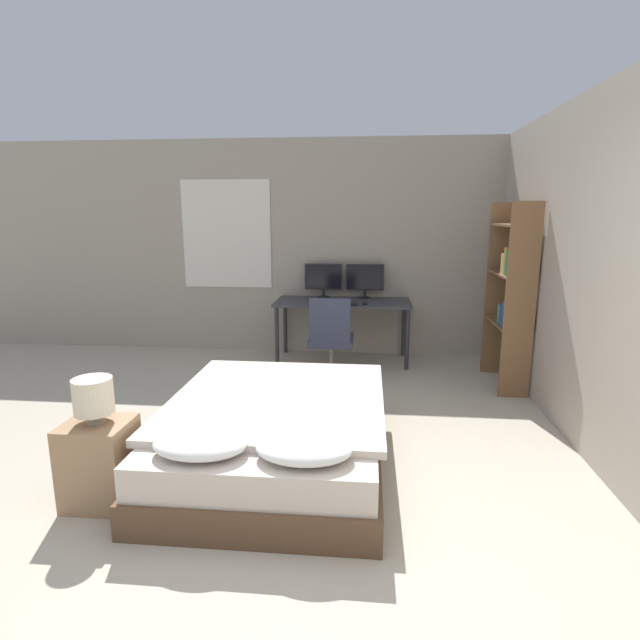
{
  "coord_description": "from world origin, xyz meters",
  "views": [
    {
      "loc": [
        0.34,
        -2.15,
        1.79
      ],
      "look_at": [
        -0.13,
        2.68,
        0.75
      ],
      "focal_mm": 28.0,
      "sensor_mm": 36.0,
      "label": 1
    }
  ],
  "objects_px": {
    "office_chair": "(331,346)",
    "keyboard": "(342,304)",
    "monitor_left": "(323,278)",
    "bed": "(276,433)",
    "desk": "(343,308)",
    "nightstand": "(100,463)",
    "bedside_lamp": "(93,396)",
    "bookshelf": "(512,289)",
    "monitor_right": "(365,279)",
    "computer_mouse": "(365,303)"
  },
  "relations": [
    {
      "from": "office_chair",
      "to": "keyboard",
      "type": "bearing_deg",
      "value": 78.89
    },
    {
      "from": "monitor_left",
      "to": "keyboard",
      "type": "distance_m",
      "value": 0.6
    },
    {
      "from": "bed",
      "to": "desk",
      "type": "height_order",
      "value": "desk"
    },
    {
      "from": "nightstand",
      "to": "desk",
      "type": "relative_size",
      "value": 0.33
    },
    {
      "from": "bedside_lamp",
      "to": "bookshelf",
      "type": "distance_m",
      "value": 3.97
    },
    {
      "from": "monitor_left",
      "to": "bookshelf",
      "type": "xyz_separation_m",
      "value": [
        2.01,
        -1.04,
        0.05
      ]
    },
    {
      "from": "desk",
      "to": "office_chair",
      "type": "relative_size",
      "value": 1.76
    },
    {
      "from": "monitor_right",
      "to": "computer_mouse",
      "type": "xyz_separation_m",
      "value": [
        0.01,
        -0.49,
        -0.23
      ]
    },
    {
      "from": "bed",
      "to": "keyboard",
      "type": "bearing_deg",
      "value": 81.97
    },
    {
      "from": "computer_mouse",
      "to": "bed",
      "type": "bearing_deg",
      "value": -104.08
    },
    {
      "from": "monitor_right",
      "to": "monitor_left",
      "type": "bearing_deg",
      "value": 180.0
    },
    {
      "from": "monitor_left",
      "to": "keyboard",
      "type": "height_order",
      "value": "monitor_left"
    },
    {
      "from": "monitor_left",
      "to": "desk",
      "type": "bearing_deg",
      "value": -43.68
    },
    {
      "from": "computer_mouse",
      "to": "office_chair",
      "type": "bearing_deg",
      "value": -127.43
    },
    {
      "from": "monitor_left",
      "to": "bookshelf",
      "type": "relative_size",
      "value": 0.25
    },
    {
      "from": "bed",
      "to": "monitor_left",
      "type": "distance_m",
      "value": 3.01
    },
    {
      "from": "bed",
      "to": "monitor_right",
      "type": "relative_size",
      "value": 4.17
    },
    {
      "from": "desk",
      "to": "office_chair",
      "type": "height_order",
      "value": "office_chair"
    },
    {
      "from": "desk",
      "to": "computer_mouse",
      "type": "bearing_deg",
      "value": -42.62
    },
    {
      "from": "nightstand",
      "to": "office_chair",
      "type": "relative_size",
      "value": 0.58
    },
    {
      "from": "bed",
      "to": "nightstand",
      "type": "distance_m",
      "value": 1.16
    },
    {
      "from": "desk",
      "to": "monitor_right",
      "type": "relative_size",
      "value": 3.45
    },
    {
      "from": "bedside_lamp",
      "to": "bookshelf",
      "type": "xyz_separation_m",
      "value": [
        3.1,
        2.46,
        0.34
      ]
    },
    {
      "from": "bed",
      "to": "computer_mouse",
      "type": "relative_size",
      "value": 28.12
    },
    {
      "from": "nightstand",
      "to": "desk",
      "type": "height_order",
      "value": "desk"
    },
    {
      "from": "keyboard",
      "to": "bookshelf",
      "type": "bearing_deg",
      "value": -17.34
    },
    {
      "from": "nightstand",
      "to": "monitor_right",
      "type": "height_order",
      "value": "monitor_right"
    },
    {
      "from": "bed",
      "to": "keyboard",
      "type": "height_order",
      "value": "keyboard"
    },
    {
      "from": "computer_mouse",
      "to": "bookshelf",
      "type": "relative_size",
      "value": 0.04
    },
    {
      "from": "monitor_right",
      "to": "office_chair",
      "type": "xyz_separation_m",
      "value": [
        -0.35,
        -0.96,
        -0.62
      ]
    },
    {
      "from": "bedside_lamp",
      "to": "computer_mouse",
      "type": "height_order",
      "value": "bedside_lamp"
    },
    {
      "from": "bedside_lamp",
      "to": "monitor_left",
      "type": "distance_m",
      "value": 3.67
    },
    {
      "from": "computer_mouse",
      "to": "bookshelf",
      "type": "distance_m",
      "value": 1.61
    },
    {
      "from": "desk",
      "to": "keyboard",
      "type": "xyz_separation_m",
      "value": [
        0.0,
        -0.24,
        0.09
      ]
    },
    {
      "from": "bedside_lamp",
      "to": "bed",
      "type": "bearing_deg",
      "value": 30.13
    },
    {
      "from": "desk",
      "to": "bedside_lamp",
      "type": "bearing_deg",
      "value": -112.49
    },
    {
      "from": "monitor_left",
      "to": "office_chair",
      "type": "xyz_separation_m",
      "value": [
        0.17,
        -0.96,
        -0.62
      ]
    },
    {
      "from": "bed",
      "to": "nightstand",
      "type": "height_order",
      "value": "bed"
    },
    {
      "from": "bedside_lamp",
      "to": "bookshelf",
      "type": "bearing_deg",
      "value": 38.44
    },
    {
      "from": "nightstand",
      "to": "office_chair",
      "type": "bearing_deg",
      "value": 63.72
    },
    {
      "from": "desk",
      "to": "office_chair",
      "type": "xyz_separation_m",
      "value": [
        -0.09,
        -0.71,
        -0.29
      ]
    },
    {
      "from": "bookshelf",
      "to": "keyboard",
      "type": "bearing_deg",
      "value": 162.66
    },
    {
      "from": "bookshelf",
      "to": "desk",
      "type": "bearing_deg",
      "value": 155.69
    },
    {
      "from": "nightstand",
      "to": "office_chair",
      "type": "xyz_separation_m",
      "value": [
        1.25,
        2.54,
        0.11
      ]
    },
    {
      "from": "bedside_lamp",
      "to": "monitor_right",
      "type": "height_order",
      "value": "monitor_right"
    },
    {
      "from": "bed",
      "to": "office_chair",
      "type": "relative_size",
      "value": 2.12
    },
    {
      "from": "bed",
      "to": "bedside_lamp",
      "type": "relative_size",
      "value": 6.95
    },
    {
      "from": "computer_mouse",
      "to": "bookshelf",
      "type": "bearing_deg",
      "value": -20.21
    },
    {
      "from": "bedside_lamp",
      "to": "monitor_right",
      "type": "xyz_separation_m",
      "value": [
        1.61,
        3.5,
        0.29
      ]
    },
    {
      "from": "bed",
      "to": "monitor_right",
      "type": "xyz_separation_m",
      "value": [
        0.6,
        2.92,
        0.75
      ]
    }
  ]
}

